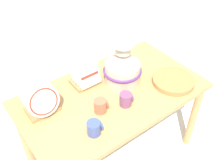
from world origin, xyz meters
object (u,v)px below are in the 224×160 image
(dish_rack_square_plates, at_px, (85,75))
(wicker_charger_stack, at_px, (173,81))
(ceramic_vase, at_px, (123,67))
(mug_cobalt_glaze, at_px, (94,128))
(mug_terracotta_glaze, at_px, (101,106))
(dish_rack_round_plates, at_px, (41,100))
(mug_plum_glaze, at_px, (126,99))

(dish_rack_square_plates, xyz_separation_m, wicker_charger_stack, (0.49, -0.38, -0.05))
(ceramic_vase, bearing_deg, mug_cobalt_glaze, -147.64)
(mug_terracotta_glaze, bearing_deg, dish_rack_round_plates, 143.34)
(wicker_charger_stack, distance_m, mug_terracotta_glaze, 0.57)
(wicker_charger_stack, height_order, mug_plum_glaze, mug_plum_glaze)
(dish_rack_round_plates, distance_m, mug_terracotta_glaze, 0.37)
(mug_terracotta_glaze, bearing_deg, mug_cobalt_glaze, -136.94)
(mug_cobalt_glaze, distance_m, mug_terracotta_glaze, 0.18)
(ceramic_vase, relative_size, mug_plum_glaze, 3.63)
(wicker_charger_stack, relative_size, mug_cobalt_glaze, 3.32)
(mug_terracotta_glaze, xyz_separation_m, mug_plum_glaze, (0.16, -0.05, 0.00))
(ceramic_vase, relative_size, wicker_charger_stack, 1.10)
(dish_rack_round_plates, xyz_separation_m, dish_rack_square_plates, (0.36, 0.07, -0.03))
(wicker_charger_stack, distance_m, mug_cobalt_glaze, 0.69)
(ceramic_vase, height_order, dish_rack_round_plates, ceramic_vase)
(dish_rack_round_plates, height_order, wicker_charger_stack, dish_rack_round_plates)
(ceramic_vase, xyz_separation_m, mug_plum_glaze, (-0.13, -0.19, -0.09))
(ceramic_vase, bearing_deg, dish_rack_round_plates, 172.49)
(mug_cobalt_glaze, bearing_deg, ceramic_vase, 32.36)
(mug_cobalt_glaze, xyz_separation_m, mug_terracotta_glaze, (0.13, 0.12, 0.00))
(dish_rack_round_plates, bearing_deg, mug_plum_glaze, -30.76)
(wicker_charger_stack, bearing_deg, mug_cobalt_glaze, -177.20)
(mug_cobalt_glaze, height_order, mug_terracotta_glaze, same)
(mug_cobalt_glaze, relative_size, mug_plum_glaze, 1.00)
(dish_rack_square_plates, relative_size, mug_plum_glaze, 2.17)
(ceramic_vase, height_order, dish_rack_square_plates, ceramic_vase)
(ceramic_vase, relative_size, dish_rack_round_plates, 1.46)
(ceramic_vase, relative_size, mug_terracotta_glaze, 3.63)
(mug_plum_glaze, bearing_deg, mug_cobalt_glaze, -166.25)
(mug_terracotta_glaze, bearing_deg, mug_plum_glaze, -17.83)
(wicker_charger_stack, xyz_separation_m, mug_plum_glaze, (-0.40, 0.04, 0.03))
(mug_cobalt_glaze, relative_size, mug_terracotta_glaze, 1.00)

